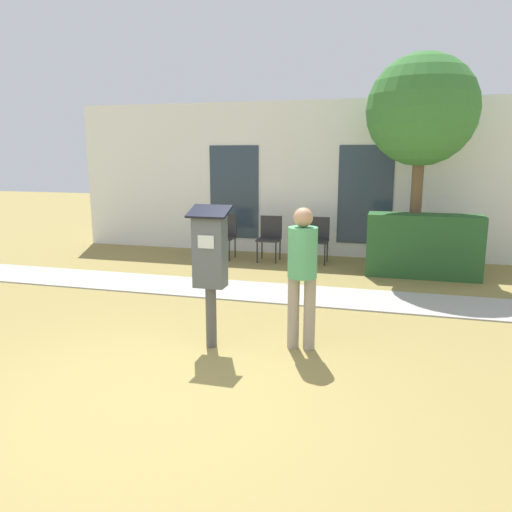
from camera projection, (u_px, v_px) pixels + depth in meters
The scene contains 10 objects.
ground_plane at pixel (159, 396), 4.49m from camera, with size 40.00×40.00×0.00m, color olive.
sidewalk at pixel (259, 292), 7.82m from camera, with size 12.00×1.10×0.02m.
building_facade at pixel (299, 179), 10.57m from camera, with size 10.00×0.26×3.20m.
parking_meter at pixel (210, 258), 5.43m from camera, with size 0.44×0.31×1.59m.
person_standing at pixel (302, 267), 5.40m from camera, with size 0.32×0.32×1.58m.
outdoor_chair_left at pixel (225, 233), 10.27m from camera, with size 0.44×0.44×0.90m.
outdoor_chair_middle at pixel (270, 235), 10.04m from camera, with size 0.44×0.44×0.90m.
outdoor_chair_right at pixel (317, 236), 9.86m from camera, with size 0.44×0.44×0.90m.
hedge_row at pixel (423, 246), 8.73m from camera, with size 1.93×0.60×1.10m.
tree at pixel (422, 111), 8.55m from camera, with size 1.90×1.90×3.82m.
Camera 1 is at (1.93, -3.76, 2.15)m, focal length 35.00 mm.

